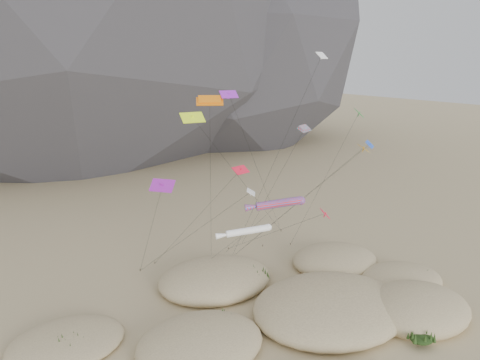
{
  "coord_description": "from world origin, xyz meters",
  "views": [
    {
      "loc": [
        -29.8,
        -30.27,
        27.23
      ],
      "look_at": [
        -2.28,
        12.0,
        14.14
      ],
      "focal_mm": 35.0,
      "sensor_mm": 36.0,
      "label": 1
    }
  ],
  "objects": [
    {
      "name": "multi_parafoil",
      "position": [
        8.64,
        14.17,
        18.58
      ],
      "size": [
        2.94,
        12.43,
        19.24
      ],
      "color": "#FF1A26",
      "rests_on": "ground"
    },
    {
      "name": "white_tube_kite",
      "position": [
        -3.11,
        9.7,
        8.94
      ],
      "size": [
        6.13,
        13.14,
        9.58
      ],
      "color": "white",
      "rests_on": "ground"
    },
    {
      "name": "dune_grass",
      "position": [
        -0.99,
        3.76,
        0.84
      ],
      "size": [
        42.6,
        28.3,
        1.61
      ],
      "color": "black",
      "rests_on": "ground"
    },
    {
      "name": "orange_parafoil",
      "position": [
        -6.05,
        11.88,
        22.88
      ],
      "size": [
        7.71,
        12.46,
        23.64
      ],
      "color": "orange",
      "rests_on": "ground"
    },
    {
      "name": "delta_kites",
      "position": [
        1.71,
        10.73,
        17.45
      ],
      "size": [
        28.31,
        22.5,
        28.0
      ],
      "color": "red",
      "rests_on": "ground"
    },
    {
      "name": "rainbow_tube_kite",
      "position": [
        2.99,
        12.03,
        10.45
      ],
      "size": [
        6.95,
        13.48,
        11.28
      ],
      "color": "red",
      "rests_on": "ground"
    },
    {
      "name": "kite_stakes",
      "position": [
        3.02,
        23.42,
        0.15
      ],
      "size": [
        24.81,
        5.36,
        0.3
      ],
      "color": "#3F2D1E",
      "rests_on": "ground"
    },
    {
      "name": "ground",
      "position": [
        0.0,
        0.0,
        0.0
      ],
      "size": [
        500.0,
        500.0,
        0.0
      ],
      "primitive_type": "plane",
      "color": "#CCB789",
      "rests_on": "ground"
    },
    {
      "name": "dunes",
      "position": [
        -0.39,
        3.87,
        0.75
      ],
      "size": [
        49.41,
        35.15,
        3.98
      ],
      "color": "#CCB789",
      "rests_on": "ground"
    }
  ]
}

